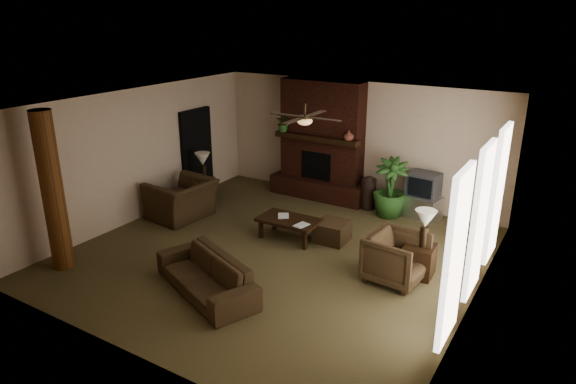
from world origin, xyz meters
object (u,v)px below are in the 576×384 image
Objects in this scene: armchair_left at (181,193)px; side_table_right at (419,260)px; tv_stand at (420,206)px; lamp_right at (425,222)px; floor_vase at (368,190)px; sofa at (206,269)px; coffee_table at (289,221)px; log_column at (53,192)px; floor_plant at (389,200)px; lamp_left at (203,161)px; armchair_right at (396,256)px; side_table_left at (202,190)px; ottoman at (332,231)px.

armchair_left is 5.24m from side_table_right.
lamp_right is at bearing -59.04° from tv_stand.
side_table_right is at bearing -60.02° from tv_stand.
floor_vase is at bearing 129.37° from lamp_right.
sofa is 1.73× the size of coffee_table.
lamp_right is (5.51, 2.98, -0.40)m from log_column.
lamp_left is at bearing -160.51° from floor_plant.
armchair_right is 1.08× the size of tv_stand.
sofa is at bearing 132.88° from armchair_right.
tv_stand is 1.21m from floor_vase.
armchair_left is 1.08× the size of coffee_table.
log_column is at bearing -89.99° from lamp_left.
coffee_table is at bearing -14.45° from side_table_left.
floor_vase is 1.40× the size of side_table_left.
sofa is 1.61× the size of armchair_left.
floor_plant is (4.05, 5.27, -1.03)m from log_column.
coffee_table is 0.92× the size of floor_plant.
floor_vase reaches higher than coffee_table.
floor_plant is (1.25, 2.18, -0.01)m from coffee_table.
lamp_left reaches higher than ottoman.
side_table_right is (0.79, -2.58, 0.03)m from tv_stand.
tv_stand reaches higher than ottoman.
armchair_left is at bearing -74.74° from side_table_left.
tv_stand is at bearing 24.73° from floor_plant.
floor_plant is at bearing 19.49° from lamp_left.
lamp_left reaches higher than coffee_table.
sofa reaches higher than side_table_left.
log_column is 3.04× the size of armchair_right.
floor_vase is 3.89m from side_table_left.
sofa is at bearing -139.63° from side_table_right.
side_table_right is (2.73, 2.32, -0.13)m from sofa.
armchair_right is (5.19, 2.58, -0.94)m from log_column.
lamp_left is 1.18× the size of side_table_right.
sofa is 5.27m from tv_stand.
ottoman is at bearing -5.90° from side_table_left.
log_column reaches higher than sofa.
sofa is 3.20× the size of lamp_right.
sofa is 3.47× the size of ottoman.
tv_stand is 1.31× the size of lamp_left.
log_column is at bearing -151.41° from side_table_right.
log_column is 6.27m from lamp_right.
tv_stand is (4.67, 5.55, -1.15)m from log_column.
armchair_right reaches higher than side_table_left.
floor_vase is at bearing 103.63° from sofa.
log_column reaches higher than lamp_left.
log_column is 6.54m from floor_vase.
side_table_left is (-2.77, 3.16, -0.13)m from sofa.
armchair_left reaches higher than ottoman.
sofa is 3.20× the size of lamp_left.
side_table_left is at bearing 171.42° from lamp_right.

